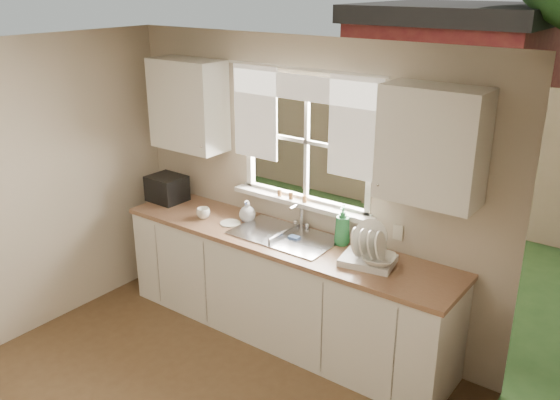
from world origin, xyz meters
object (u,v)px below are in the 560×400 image
Objects in this scene: cup at (203,213)px; soap_bottle_a at (342,225)px; dish_rack at (368,253)px; black_appliance at (167,188)px.

soap_bottle_a is at bearing 13.18° from cup.
soap_bottle_a reaches higher than dish_rack.
dish_rack is 1.31× the size of black_appliance.
cup is at bearing 178.32° from soap_bottle_a.
cup is 0.61m from black_appliance.
soap_bottle_a is at bearing 5.24° from black_appliance.
black_appliance is at bearing 170.83° from soap_bottle_a.
dish_rack reaches higher than cup.
dish_rack is at bearing 4.84° from cup.
soap_bottle_a is 1.87m from black_appliance.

